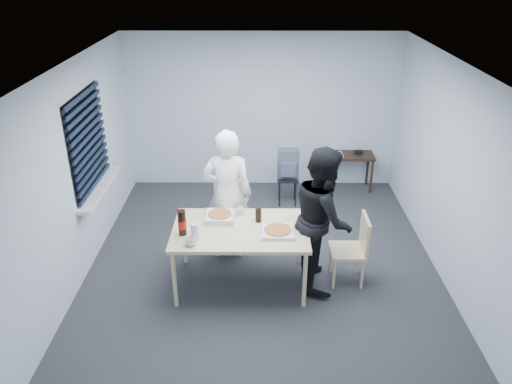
{
  "coord_description": "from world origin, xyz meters",
  "views": [
    {
      "loc": [
        -0.05,
        -5.55,
        3.73
      ],
      "look_at": [
        -0.09,
        0.1,
        0.98
      ],
      "focal_mm": 35.0,
      "sensor_mm": 36.0,
      "label": 1
    }
  ],
  "objects_px": {
    "person_white": "(227,195)",
    "stool": "(287,183)",
    "side_table": "(345,159)",
    "backpack": "(288,164)",
    "dining_table": "(240,233)",
    "chair_far": "(229,208)",
    "mug_a": "(191,241)",
    "chair_right": "(355,245)",
    "soda_bottle": "(182,223)",
    "mug_b": "(240,211)",
    "person_black": "(323,218)"
  },
  "relations": [
    {
      "from": "dining_table",
      "to": "mug_a",
      "type": "bearing_deg",
      "value": -145.28
    },
    {
      "from": "stool",
      "to": "chair_far",
      "type": "bearing_deg",
      "value": -126.82
    },
    {
      "from": "stool",
      "to": "mug_a",
      "type": "xyz_separation_m",
      "value": [
        -1.21,
        -2.56,
        0.47
      ]
    },
    {
      "from": "backpack",
      "to": "dining_table",
      "type": "bearing_deg",
      "value": -96.59
    },
    {
      "from": "person_white",
      "to": "mug_a",
      "type": "height_order",
      "value": "person_white"
    },
    {
      "from": "chair_right",
      "to": "mug_a",
      "type": "height_order",
      "value": "chair_right"
    },
    {
      "from": "chair_far",
      "to": "person_white",
      "type": "height_order",
      "value": "person_white"
    },
    {
      "from": "dining_table",
      "to": "mug_b",
      "type": "bearing_deg",
      "value": 92.1
    },
    {
      "from": "side_table",
      "to": "backpack",
      "type": "bearing_deg",
      "value": -150.15
    },
    {
      "from": "mug_a",
      "to": "soda_bottle",
      "type": "height_order",
      "value": "soda_bottle"
    },
    {
      "from": "mug_b",
      "to": "mug_a",
      "type": "bearing_deg",
      "value": -126.12
    },
    {
      "from": "dining_table",
      "to": "chair_right",
      "type": "relative_size",
      "value": 1.8
    },
    {
      "from": "backpack",
      "to": "side_table",
      "type": "bearing_deg",
      "value": 40.57
    },
    {
      "from": "dining_table",
      "to": "mug_a",
      "type": "distance_m",
      "value": 0.66
    },
    {
      "from": "chair_right",
      "to": "mug_b",
      "type": "xyz_separation_m",
      "value": [
        -1.4,
        0.28,
        0.31
      ]
    },
    {
      "from": "backpack",
      "to": "soda_bottle",
      "type": "xyz_separation_m",
      "value": [
        -1.33,
        -2.31,
        0.23
      ]
    },
    {
      "from": "chair_far",
      "to": "mug_a",
      "type": "bearing_deg",
      "value": -103.79
    },
    {
      "from": "mug_b",
      "to": "person_black",
      "type": "bearing_deg",
      "value": -15.99
    },
    {
      "from": "chair_right",
      "to": "stool",
      "type": "bearing_deg",
      "value": 108.5
    },
    {
      "from": "soda_bottle",
      "to": "chair_far",
      "type": "bearing_deg",
      "value": 68.19
    },
    {
      "from": "mug_a",
      "to": "chair_right",
      "type": "bearing_deg",
      "value": 12.85
    },
    {
      "from": "person_white",
      "to": "person_black",
      "type": "height_order",
      "value": "same"
    },
    {
      "from": "chair_far",
      "to": "dining_table",
      "type": "bearing_deg",
      "value": -79.13
    },
    {
      "from": "chair_right",
      "to": "mug_a",
      "type": "bearing_deg",
      "value": -167.15
    },
    {
      "from": "soda_bottle",
      "to": "person_white",
      "type": "bearing_deg",
      "value": 59.88
    },
    {
      "from": "mug_a",
      "to": "soda_bottle",
      "type": "distance_m",
      "value": 0.28
    },
    {
      "from": "stool",
      "to": "soda_bottle",
      "type": "height_order",
      "value": "soda_bottle"
    },
    {
      "from": "mug_b",
      "to": "soda_bottle",
      "type": "distance_m",
      "value": 0.81
    },
    {
      "from": "dining_table",
      "to": "side_table",
      "type": "bearing_deg",
      "value": 58.56
    },
    {
      "from": "person_white",
      "to": "mug_a",
      "type": "distance_m",
      "value": 1.1
    },
    {
      "from": "chair_right",
      "to": "side_table",
      "type": "bearing_deg",
      "value": 83.77
    },
    {
      "from": "chair_far",
      "to": "stool",
      "type": "distance_m",
      "value": 1.46
    },
    {
      "from": "side_table",
      "to": "backpack",
      "type": "xyz_separation_m",
      "value": [
        -1.0,
        -0.57,
        0.14
      ]
    },
    {
      "from": "chair_right",
      "to": "mug_b",
      "type": "bearing_deg",
      "value": 168.65
    },
    {
      "from": "backpack",
      "to": "mug_a",
      "type": "bearing_deg",
      "value": -104.8
    },
    {
      "from": "side_table",
      "to": "stool",
      "type": "bearing_deg",
      "value": -150.76
    },
    {
      "from": "chair_far",
      "to": "stool",
      "type": "xyz_separation_m",
      "value": [
        0.87,
        1.16,
        -0.16
      ]
    },
    {
      "from": "side_table",
      "to": "backpack",
      "type": "height_order",
      "value": "backpack"
    },
    {
      "from": "person_black",
      "to": "soda_bottle",
      "type": "bearing_deg",
      "value": 97.01
    },
    {
      "from": "dining_table",
      "to": "backpack",
      "type": "distance_m",
      "value": 2.27
    },
    {
      "from": "person_white",
      "to": "person_black",
      "type": "relative_size",
      "value": 1.0
    },
    {
      "from": "chair_far",
      "to": "mug_b",
      "type": "height_order",
      "value": "chair_far"
    },
    {
      "from": "backpack",
      "to": "mug_b",
      "type": "bearing_deg",
      "value": -99.98
    },
    {
      "from": "backpack",
      "to": "mug_b",
      "type": "xyz_separation_m",
      "value": [
        -0.69,
        -1.82,
        0.13
      ]
    },
    {
      "from": "person_white",
      "to": "stool",
      "type": "xyz_separation_m",
      "value": [
        0.86,
        1.51,
        -0.53
      ]
    },
    {
      "from": "mug_b",
      "to": "dining_table",
      "type": "bearing_deg",
      "value": -87.9
    },
    {
      "from": "person_black",
      "to": "side_table",
      "type": "height_order",
      "value": "person_black"
    },
    {
      "from": "mug_b",
      "to": "soda_bottle",
      "type": "xyz_separation_m",
      "value": [
        -0.65,
        -0.48,
        0.1
      ]
    },
    {
      "from": "dining_table",
      "to": "chair_far",
      "type": "relative_size",
      "value": 1.8
    },
    {
      "from": "dining_table",
      "to": "chair_far",
      "type": "height_order",
      "value": "chair_far"
    }
  ]
}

